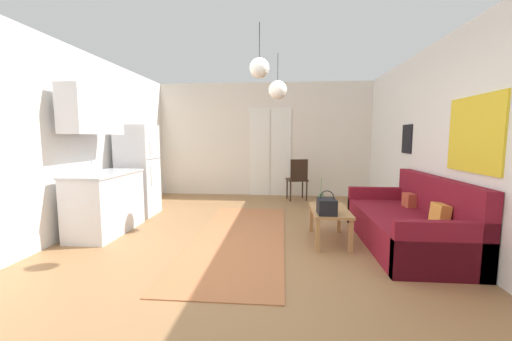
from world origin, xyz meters
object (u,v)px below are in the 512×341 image
Objects in this scene: handbag at (327,206)px; pendant_lamp_near at (259,68)px; coffee_table at (330,214)px; bamboo_vase at (321,200)px; accent_chair at (298,177)px; couch at (410,225)px; refrigerator at (138,170)px; pendant_lamp_far at (278,90)px.

pendant_lamp_near reaches higher than handbag.
bamboo_vase reaches higher than coffee_table.
accent_chair is (-0.22, 2.93, -0.03)m from handbag.
couch reaches higher than bamboo_vase.
couch is at bearing 13.24° from pendant_lamp_near.
coffee_table is 0.34m from handbag.
coffee_table is 0.96× the size of accent_chair.
accent_chair reaches higher than handbag.
handbag is 1.84m from pendant_lamp_near.
refrigerator is at bearing 15.01° from accent_chair.
coffee_table is at bearing 29.68° from pendant_lamp_near.
coffee_table is at bearing -46.70° from pendant_lamp_far.
pendant_lamp_far reaches higher than accent_chair.
accent_chair is 2.51m from pendant_lamp_far.
refrigerator reaches higher than coffee_table.
refrigerator reaches higher than bamboo_vase.
bamboo_vase is 3.28m from refrigerator.
handbag is 3.46m from refrigerator.
handbag is at bearing 15.86° from pendant_lamp_near.
pendant_lamp_near is (2.31, -1.68, 1.36)m from refrigerator.
handbag is 0.18× the size of refrigerator.
accent_chair reaches higher than bamboo_vase.
couch reaches higher than handbag.
couch is 2.66m from pendant_lamp_far.
pendant_lamp_far reaches higher than coffee_table.
pendant_lamp_far reaches higher than handbag.
handbag is 0.49× the size of pendant_lamp_near.
couch is 7.09× the size of handbag.
pendant_lamp_far is (2.49, -0.41, 1.31)m from refrigerator.
coffee_table is 2.67m from accent_chair.
handbag reaches higher than coffee_table.
bamboo_vase is 1.95m from pendant_lamp_near.
couch is 3.02m from accent_chair.
accent_chair is 1.32× the size of pendant_lamp_far.
handbag is at bearing -24.88° from refrigerator.
coffee_table is (-1.01, 0.06, 0.11)m from couch.
pendant_lamp_near reaches higher than refrigerator.
handbag is 2.93m from accent_chair.
handbag is 0.43× the size of pendant_lamp_far.
coffee_table is 1.44× the size of pendant_lamp_near.
accent_chair is at bearing 96.45° from coffee_table.
pendant_lamp_far is at bearing 65.61° from accent_chair.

